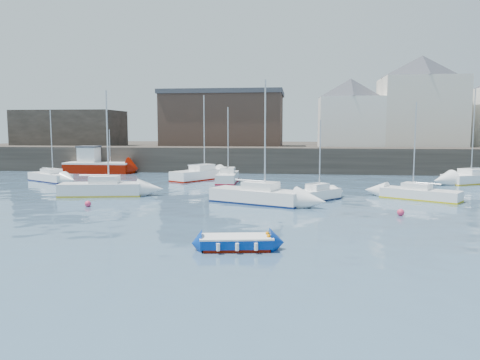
# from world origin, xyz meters

# --- Properties ---
(water) EXTENTS (220.00, 220.00, 0.00)m
(water) POSITION_xyz_m (0.00, 0.00, 0.00)
(water) COLOR #2D4760
(water) RESTS_ON ground
(quay_wall) EXTENTS (90.00, 5.00, 3.00)m
(quay_wall) POSITION_xyz_m (0.00, 35.00, 1.50)
(quay_wall) COLOR #28231E
(quay_wall) RESTS_ON ground
(land_strip) EXTENTS (90.00, 32.00, 2.80)m
(land_strip) POSITION_xyz_m (0.00, 53.00, 1.40)
(land_strip) COLOR #28231E
(land_strip) RESTS_ON ground
(bldg_east_a) EXTENTS (13.36, 13.36, 11.80)m
(bldg_east_a) POSITION_xyz_m (20.00, 42.00, 8.81)
(bldg_east_a) COLOR beige
(bldg_east_a) RESTS_ON land_strip
(bldg_east_d) EXTENTS (11.14, 11.14, 8.95)m
(bldg_east_d) POSITION_xyz_m (11.00, 41.50, 7.36)
(bldg_east_d) COLOR white
(bldg_east_d) RESTS_ON land_strip
(warehouse) EXTENTS (16.40, 10.40, 7.60)m
(warehouse) POSITION_xyz_m (-6.00, 43.00, 6.62)
(warehouse) COLOR #3D2D26
(warehouse) RESTS_ON land_strip
(bldg_west) EXTENTS (14.00, 8.00, 5.00)m
(bldg_west) POSITION_xyz_m (-28.00, 42.00, 5.30)
(bldg_west) COLOR #353028
(bldg_west) RESTS_ON land_strip
(blue_dinghy) EXTENTS (3.32, 1.92, 0.60)m
(blue_dinghy) POSITION_xyz_m (1.54, -2.00, 0.33)
(blue_dinghy) COLOR #7F0D00
(blue_dinghy) RESTS_ON ground
(fishing_boat) EXTENTS (7.81, 2.97, 5.16)m
(fishing_boat) POSITION_xyz_m (-19.61, 31.50, 1.00)
(fishing_boat) COLOR #7F0D00
(fishing_boat) RESTS_ON ground
(sailboat_a) EXTENTS (6.53, 3.12, 8.15)m
(sailboat_a) POSITION_xyz_m (-11.03, 12.96, 0.57)
(sailboat_a) COLOR white
(sailboat_a) RESTS_ON ground
(sailboat_b) EXTENTS (6.94, 4.57, 8.55)m
(sailboat_b) POSITION_xyz_m (1.35, 10.77, 0.56)
(sailboat_b) COLOR white
(sailboat_b) RESTS_ON ground
(sailboat_c) EXTENTS (4.01, 4.31, 5.88)m
(sailboat_c) POSITION_xyz_m (5.50, 12.57, 0.45)
(sailboat_c) COLOR white
(sailboat_c) RESTS_ON ground
(sailboat_d) EXTENTS (5.74, 4.52, 7.20)m
(sailboat_d) POSITION_xyz_m (13.21, 14.04, 0.44)
(sailboat_d) COLOR white
(sailboat_d) RESTS_ON ground
(sailboat_e) EXTENTS (5.66, 4.43, 7.15)m
(sailboat_e) POSITION_xyz_m (-20.29, 22.08, 0.47)
(sailboat_e) COLOR white
(sailboat_e) RESTS_ON ground
(sailboat_f) EXTENTS (2.05, 5.72, 7.34)m
(sailboat_f) POSITION_xyz_m (-2.64, 23.66, 0.52)
(sailboat_f) COLOR white
(sailboat_f) RESTS_ON ground
(sailboat_g) EXTENTS (7.26, 5.61, 9.00)m
(sailboat_g) POSITION_xyz_m (21.34, 25.72, 0.51)
(sailboat_g) COLOR white
(sailboat_g) RESTS_ON ground
(sailboat_h) EXTENTS (5.45, 6.83, 8.66)m
(sailboat_h) POSITION_xyz_m (-5.77, 25.53, 0.56)
(sailboat_h) COLOR white
(sailboat_h) RESTS_ON ground
(buoy_near) EXTENTS (0.42, 0.42, 0.42)m
(buoy_near) POSITION_xyz_m (-9.84, 7.98, 0.00)
(buoy_near) COLOR #DD3158
(buoy_near) RESTS_ON ground
(buoy_mid) EXTENTS (0.43, 0.43, 0.43)m
(buoy_mid) POSITION_xyz_m (10.37, 7.11, 0.00)
(buoy_mid) COLOR #DD3158
(buoy_mid) RESTS_ON ground
(buoy_far) EXTENTS (0.36, 0.36, 0.36)m
(buoy_far) POSITION_xyz_m (1.41, 19.26, 0.00)
(buoy_far) COLOR #DD3158
(buoy_far) RESTS_ON ground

